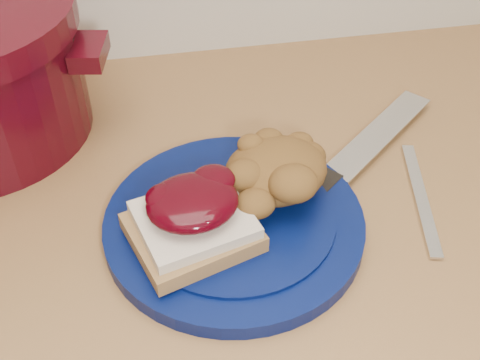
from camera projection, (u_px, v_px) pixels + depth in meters
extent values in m
cylinder|color=#040F40|center=(234.00, 223.00, 0.62)|extent=(0.32, 0.32, 0.02)
cube|color=olive|center=(192.00, 232.00, 0.58)|extent=(0.14, 0.13, 0.02)
cube|color=beige|center=(194.00, 219.00, 0.57)|extent=(0.12, 0.12, 0.01)
ellipsoid|color=black|center=(192.00, 202.00, 0.56)|extent=(0.10, 0.10, 0.03)
ellipsoid|color=brown|center=(276.00, 170.00, 0.62)|extent=(0.13, 0.11, 0.05)
cube|color=black|center=(303.00, 208.00, 0.64)|extent=(0.11, 0.10, 0.02)
cube|color=silver|center=(379.00, 133.00, 0.73)|extent=(0.18, 0.16, 0.00)
cube|color=silver|center=(421.00, 197.00, 0.66)|extent=(0.05, 0.17, 0.00)
cube|color=#39050D|center=(89.00, 52.00, 0.68)|extent=(0.05, 0.07, 0.02)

